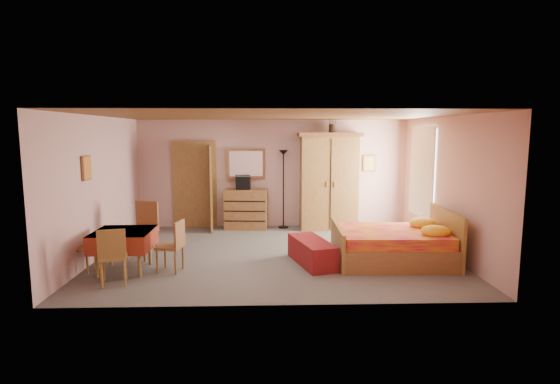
{
  "coord_description": "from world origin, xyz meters",
  "views": [
    {
      "loc": [
        -0.17,
        -8.09,
        2.3
      ],
      "look_at": [
        0.1,
        0.3,
        1.15
      ],
      "focal_mm": 28.0,
      "sensor_mm": 36.0,
      "label": 1
    }
  ],
  "objects_px": {
    "wall_mirror": "(246,164)",
    "chair_north": "(141,230)",
    "sunflower_vase": "(332,121)",
    "bed": "(392,236)",
    "bench": "(312,252)",
    "wardrobe": "(329,181)",
    "stereo": "(243,183)",
    "dining_table": "(124,251)",
    "chair_west": "(83,247)",
    "chest_of_drawers": "(246,209)",
    "chair_east": "(170,246)",
    "chair_south": "(113,255)",
    "floor_lamp": "(283,189)"
  },
  "relations": [
    {
      "from": "wall_mirror",
      "to": "bed",
      "type": "distance_m",
      "value": 4.19
    },
    {
      "from": "chair_north",
      "to": "chair_west",
      "type": "distance_m",
      "value": 1.07
    },
    {
      "from": "sunflower_vase",
      "to": "chair_south",
      "type": "xyz_separation_m",
      "value": [
        -3.9,
        -3.84,
        -2.13
      ]
    },
    {
      "from": "bench",
      "to": "chest_of_drawers",
      "type": "bearing_deg",
      "value": 113.97
    },
    {
      "from": "floor_lamp",
      "to": "wall_mirror",
      "type": "bearing_deg",
      "value": 170.89
    },
    {
      "from": "chest_of_drawers",
      "to": "sunflower_vase",
      "type": "height_order",
      "value": "sunflower_vase"
    },
    {
      "from": "chest_of_drawers",
      "to": "chair_east",
      "type": "xyz_separation_m",
      "value": [
        -1.12,
        -3.22,
        -0.05
      ]
    },
    {
      "from": "chair_north",
      "to": "sunflower_vase",
      "type": "bearing_deg",
      "value": -128.69
    },
    {
      "from": "bench",
      "to": "dining_table",
      "type": "bearing_deg",
      "value": -174.75
    },
    {
      "from": "bed",
      "to": "bench",
      "type": "bearing_deg",
      "value": -174.48
    },
    {
      "from": "stereo",
      "to": "chair_north",
      "type": "bearing_deg",
      "value": -125.9
    },
    {
      "from": "wall_mirror",
      "to": "chair_north",
      "type": "height_order",
      "value": "wall_mirror"
    },
    {
      "from": "chair_east",
      "to": "stereo",
      "type": "bearing_deg",
      "value": -6.74
    },
    {
      "from": "stereo",
      "to": "chair_west",
      "type": "xyz_separation_m",
      "value": [
        -2.5,
        -3.18,
        -0.7
      ]
    },
    {
      "from": "sunflower_vase",
      "to": "wall_mirror",
      "type": "bearing_deg",
      "value": 175.25
    },
    {
      "from": "stereo",
      "to": "bench",
      "type": "height_order",
      "value": "stereo"
    },
    {
      "from": "chair_south",
      "to": "dining_table",
      "type": "bearing_deg",
      "value": 78.97
    },
    {
      "from": "wardrobe",
      "to": "bench",
      "type": "relative_size",
      "value": 1.79
    },
    {
      "from": "chest_of_drawers",
      "to": "chair_south",
      "type": "relative_size",
      "value": 1.14
    },
    {
      "from": "bed",
      "to": "wardrobe",
      "type": "bearing_deg",
      "value": 107.25
    },
    {
      "from": "wardrobe",
      "to": "sunflower_vase",
      "type": "bearing_deg",
      "value": 50.32
    },
    {
      "from": "dining_table",
      "to": "chair_south",
      "type": "distance_m",
      "value": 0.63
    },
    {
      "from": "wall_mirror",
      "to": "dining_table",
      "type": "relative_size",
      "value": 0.99
    },
    {
      "from": "stereo",
      "to": "bench",
      "type": "bearing_deg",
      "value": -65.1
    },
    {
      "from": "bed",
      "to": "chair_south",
      "type": "xyz_separation_m",
      "value": [
        -4.57,
        -1.0,
        -0.03
      ]
    },
    {
      "from": "wall_mirror",
      "to": "chair_north",
      "type": "xyz_separation_m",
      "value": [
        -1.82,
        -2.62,
        -1.04
      ]
    },
    {
      "from": "floor_lamp",
      "to": "chair_south",
      "type": "xyz_separation_m",
      "value": [
        -2.75,
        -3.87,
        -0.5
      ]
    },
    {
      "from": "chest_of_drawers",
      "to": "bench",
      "type": "distance_m",
      "value": 3.17
    },
    {
      "from": "chest_of_drawers",
      "to": "chair_north",
      "type": "bearing_deg",
      "value": -122.38
    },
    {
      "from": "bench",
      "to": "chair_north",
      "type": "height_order",
      "value": "chair_north"
    },
    {
      "from": "chest_of_drawers",
      "to": "stereo",
      "type": "relative_size",
      "value": 3.0
    },
    {
      "from": "sunflower_vase",
      "to": "chair_south",
      "type": "height_order",
      "value": "sunflower_vase"
    },
    {
      "from": "chest_of_drawers",
      "to": "stereo",
      "type": "distance_m",
      "value": 0.64
    },
    {
      "from": "wall_mirror",
      "to": "floor_lamp",
      "type": "relative_size",
      "value": 0.49
    },
    {
      "from": "dining_table",
      "to": "chair_south",
      "type": "xyz_separation_m",
      "value": [
        0.04,
        -0.62,
        0.1
      ]
    },
    {
      "from": "bench",
      "to": "chair_south",
      "type": "height_order",
      "value": "chair_south"
    },
    {
      "from": "chair_south",
      "to": "chair_north",
      "type": "height_order",
      "value": "chair_north"
    },
    {
      "from": "stereo",
      "to": "sunflower_vase",
      "type": "height_order",
      "value": "sunflower_vase"
    },
    {
      "from": "sunflower_vase",
      "to": "chair_west",
      "type": "xyz_separation_m",
      "value": [
        -4.61,
        -3.21,
        -2.16
      ]
    },
    {
      "from": "stereo",
      "to": "dining_table",
      "type": "xyz_separation_m",
      "value": [
        -1.83,
        -3.19,
        -0.76
      ]
    },
    {
      "from": "sunflower_vase",
      "to": "chair_north",
      "type": "relative_size",
      "value": 0.54
    },
    {
      "from": "wall_mirror",
      "to": "bench",
      "type": "relative_size",
      "value": 0.72
    },
    {
      "from": "bed",
      "to": "chair_north",
      "type": "height_order",
      "value": "chair_north"
    },
    {
      "from": "chest_of_drawers",
      "to": "wall_mirror",
      "type": "height_order",
      "value": "wall_mirror"
    },
    {
      "from": "stereo",
      "to": "dining_table",
      "type": "relative_size",
      "value": 0.36
    },
    {
      "from": "chair_east",
      "to": "chair_west",
      "type": "bearing_deg",
      "value": 99.36
    },
    {
      "from": "wardrobe",
      "to": "dining_table",
      "type": "bearing_deg",
      "value": -141.29
    },
    {
      "from": "bed",
      "to": "wall_mirror",
      "type": "bearing_deg",
      "value": 134.1
    },
    {
      "from": "chair_north",
      "to": "chair_west",
      "type": "relative_size",
      "value": 1.26
    },
    {
      "from": "sunflower_vase",
      "to": "dining_table",
      "type": "height_order",
      "value": "sunflower_vase"
    }
  ]
}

